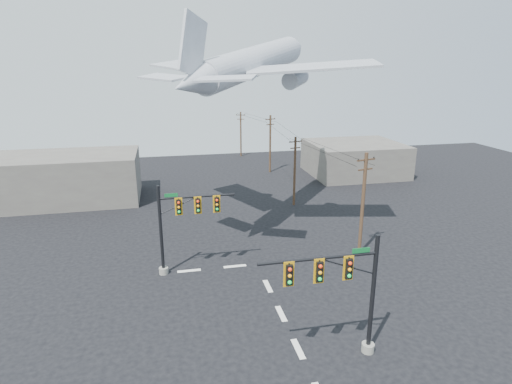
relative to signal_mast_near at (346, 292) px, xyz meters
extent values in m
plane|color=black|center=(-2.38, 1.21, -4.41)|extent=(120.00, 120.00, 0.00)
cube|color=white|center=(-2.38, 1.21, -4.40)|extent=(0.40, 2.00, 0.01)
cube|color=white|center=(-2.38, 5.21, -4.40)|extent=(0.40, 2.00, 0.01)
cube|color=white|center=(-2.38, 9.21, -4.40)|extent=(0.40, 2.00, 0.01)
cube|color=white|center=(-8.38, 13.21, -4.40)|extent=(2.00, 0.40, 0.01)
cube|color=white|center=(-4.38, 13.21, -4.40)|extent=(2.00, 0.40, 0.01)
cube|color=white|center=(-0.38, 13.21, -4.40)|extent=(2.00, 0.40, 0.01)
cube|color=white|center=(3.62, 13.21, -4.40)|extent=(2.00, 0.40, 0.01)
cylinder|color=gray|center=(1.77, 0.07, -4.14)|extent=(0.78, 0.78, 0.56)
cylinder|color=black|center=(1.77, 0.07, -0.51)|extent=(0.27, 0.27, 7.82)
cylinder|color=black|center=(-1.75, 0.07, 2.29)|extent=(7.03, 0.18, 0.18)
cylinder|color=black|center=(0.01, 0.07, 1.62)|extent=(3.76, 0.09, 0.09)
cube|color=black|center=(0.01, -0.10, 1.58)|extent=(0.38, 0.34, 1.23)
cube|color=orange|center=(0.01, -0.07, 1.58)|extent=(0.61, 0.04, 1.51)
sphere|color=#F8330D|center=(0.01, -0.29, 1.97)|extent=(0.22, 0.22, 0.22)
sphere|color=orange|center=(0.01, -0.29, 1.58)|extent=(0.22, 0.22, 0.22)
sphere|color=#0DD343|center=(0.01, -0.29, 1.19)|extent=(0.22, 0.22, 0.22)
cube|color=black|center=(-1.75, -0.10, 1.58)|extent=(0.38, 0.34, 1.23)
cube|color=orange|center=(-1.75, -0.07, 1.58)|extent=(0.61, 0.04, 1.51)
sphere|color=#F8330D|center=(-1.75, -0.29, 1.97)|extent=(0.22, 0.22, 0.22)
sphere|color=orange|center=(-1.75, -0.29, 1.58)|extent=(0.22, 0.22, 0.22)
sphere|color=#0DD343|center=(-1.75, -0.29, 1.19)|extent=(0.22, 0.22, 0.22)
cube|color=black|center=(-3.51, -0.10, 1.58)|extent=(0.38, 0.34, 1.23)
cube|color=orange|center=(-3.51, -0.07, 1.58)|extent=(0.61, 0.04, 1.51)
sphere|color=#F8330D|center=(-3.51, -0.29, 1.97)|extent=(0.22, 0.22, 0.22)
sphere|color=orange|center=(-3.51, -0.29, 1.58)|extent=(0.22, 0.22, 0.22)
sphere|color=#0DD343|center=(-3.51, -0.29, 1.19)|extent=(0.22, 0.22, 0.22)
cube|color=#0D5E27|center=(0.76, 0.00, 2.57)|extent=(1.06, 0.04, 0.29)
cylinder|color=gray|center=(-10.51, 13.16, -4.14)|extent=(0.78, 0.78, 0.55)
cylinder|color=black|center=(-10.51, 13.16, -0.53)|extent=(0.27, 0.27, 7.77)
cylinder|color=black|center=(-7.41, 13.16, 2.25)|extent=(6.20, 0.18, 0.18)
cylinder|color=black|center=(-8.96, 13.16, 1.58)|extent=(3.38, 0.09, 0.09)
cube|color=black|center=(-8.96, 12.99, 1.55)|extent=(0.38, 0.33, 1.22)
cube|color=orange|center=(-8.96, 13.01, 1.55)|extent=(0.61, 0.04, 1.50)
sphere|color=#F8330D|center=(-8.96, 12.80, 1.93)|extent=(0.22, 0.22, 0.22)
sphere|color=orange|center=(-8.96, 12.80, 1.55)|extent=(0.22, 0.22, 0.22)
sphere|color=#0DD343|center=(-8.96, 12.80, 1.16)|extent=(0.22, 0.22, 0.22)
cube|color=black|center=(-7.41, 12.99, 1.55)|extent=(0.38, 0.33, 1.22)
cube|color=orange|center=(-7.41, 13.01, 1.55)|extent=(0.61, 0.04, 1.50)
sphere|color=#F8330D|center=(-7.41, 12.80, 1.93)|extent=(0.22, 0.22, 0.22)
sphere|color=orange|center=(-7.41, 12.80, 1.55)|extent=(0.22, 0.22, 0.22)
sphere|color=#0DD343|center=(-7.41, 12.80, 1.16)|extent=(0.22, 0.22, 0.22)
cube|color=black|center=(-5.86, 12.99, 1.55)|extent=(0.38, 0.33, 1.22)
cube|color=orange|center=(-5.86, 13.01, 1.55)|extent=(0.61, 0.04, 1.50)
sphere|color=#F8330D|center=(-5.86, 12.80, 1.93)|extent=(0.22, 0.22, 0.22)
sphere|color=orange|center=(-5.86, 12.80, 1.55)|extent=(0.22, 0.22, 0.22)
sphere|color=#0DD343|center=(-5.86, 12.80, 1.16)|extent=(0.22, 0.22, 0.22)
cube|color=#0D5E27|center=(-9.51, 13.09, 2.52)|extent=(1.05, 0.04, 0.29)
cylinder|color=#4D3421|center=(7.37, 13.21, 0.42)|extent=(0.32, 0.32, 9.66)
cube|color=#4D3421|center=(7.37, 13.21, 4.61)|extent=(1.91, 0.58, 0.13)
cube|color=#4D3421|center=(7.37, 13.21, 3.75)|extent=(1.49, 0.48, 0.13)
cylinder|color=black|center=(6.54, 13.01, 4.71)|extent=(0.11, 0.11, 0.13)
cylinder|color=black|center=(7.37, 13.21, 4.71)|extent=(0.11, 0.11, 0.13)
cylinder|color=black|center=(8.20, 13.41, 4.71)|extent=(0.11, 0.11, 0.13)
cylinder|color=#4D3421|center=(5.67, 28.35, -0.12)|extent=(0.29, 0.29, 8.59)
cube|color=#4D3421|center=(5.67, 28.35, 3.60)|extent=(1.72, 0.52, 0.12)
cube|color=#4D3421|center=(5.67, 28.35, 2.83)|extent=(1.34, 0.43, 0.12)
cylinder|color=black|center=(4.91, 28.17, 3.69)|extent=(0.10, 0.10, 0.12)
cylinder|color=black|center=(5.67, 28.35, 3.69)|extent=(0.10, 0.10, 0.12)
cylinder|color=black|center=(6.42, 28.53, 3.69)|extent=(0.10, 0.10, 0.12)
cylinder|color=#4D3421|center=(6.78, 45.23, 0.18)|extent=(0.31, 0.31, 9.19)
cube|color=#4D3421|center=(6.78, 45.23, 4.15)|extent=(1.80, 0.77, 0.13)
cube|color=#4D3421|center=(6.78, 45.23, 3.31)|extent=(1.41, 0.63, 0.13)
cylinder|color=black|center=(5.99, 44.94, 4.25)|extent=(0.10, 0.10, 0.13)
cylinder|color=black|center=(6.78, 45.23, 4.25)|extent=(0.10, 0.10, 0.13)
cylinder|color=black|center=(7.56, 45.53, 4.25)|extent=(0.10, 0.10, 0.13)
cylinder|color=#4D3421|center=(4.37, 58.32, -0.25)|extent=(0.29, 0.29, 8.33)
cube|color=#4D3421|center=(4.37, 58.32, 3.34)|extent=(1.68, 0.62, 0.11)
cube|color=#4D3421|center=(4.37, 58.32, 2.58)|extent=(1.31, 0.51, 0.11)
cylinder|color=black|center=(3.63, 58.55, 3.44)|extent=(0.10, 0.10, 0.11)
cylinder|color=black|center=(4.37, 58.32, 3.44)|extent=(0.10, 0.10, 0.11)
cylinder|color=black|center=(5.10, 58.10, 3.44)|extent=(0.10, 0.10, 0.11)
cylinder|color=black|center=(5.70, 20.78, 4.05)|extent=(1.65, 15.15, 0.03)
cylinder|color=black|center=(5.42, 36.79, 3.82)|extent=(1.08, 16.88, 0.03)
cylinder|color=black|center=(4.77, 51.78, 3.69)|extent=(2.37, 13.09, 0.03)
cylinder|color=black|center=(7.33, 20.78, 4.05)|extent=(1.82, 15.15, 0.03)
cylinder|color=black|center=(7.02, 36.79, 3.82)|extent=(1.20, 16.88, 0.03)
cylinder|color=black|center=(6.37, 51.78, 3.69)|extent=(2.51, 13.09, 0.03)
cylinder|color=silver|center=(-0.72, 22.25, 12.80)|extent=(13.69, 16.10, 5.48)
cone|color=silver|center=(6.11, 30.79, 14.41)|extent=(4.99, 5.23, 3.43)
cone|color=silver|center=(-7.56, 13.71, 11.19)|extent=(4.74, 5.01, 3.14)
cube|color=silver|center=(-6.49, 25.32, 12.35)|extent=(8.79, 12.24, 0.81)
cube|color=silver|center=(3.53, 17.31, 12.35)|extent=(12.29, 6.67, 0.81)
cylinder|color=silver|center=(-4.41, 24.83, 11.31)|extent=(3.18, 3.41, 2.02)
cylinder|color=silver|center=(2.60, 19.23, 11.31)|extent=(3.18, 3.41, 2.02)
cube|color=silver|center=(-7.18, 14.18, 14.00)|extent=(2.70, 3.29, 5.12)
cube|color=silver|center=(-9.52, 15.86, 11.61)|extent=(4.25, 4.79, 0.45)
cube|color=silver|center=(-5.04, 12.27, 11.61)|extent=(4.90, 3.61, 0.45)
cube|color=#656159|center=(-22.38, 36.21, -1.41)|extent=(18.00, 10.00, 6.00)
cube|color=#656159|center=(19.62, 41.21, -1.91)|extent=(14.00, 12.00, 5.00)
camera|label=1|loc=(-9.77, -20.43, 12.81)|focal=30.00mm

